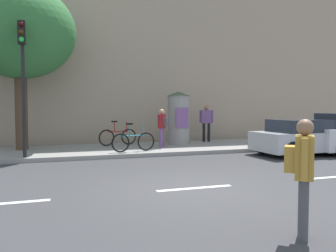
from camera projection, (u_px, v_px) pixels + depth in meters
ground_plane at (195, 188)px, 7.78m from camera, size 80.00×80.00×0.00m
sidewalk_curb at (130, 149)px, 14.41m from camera, size 36.00×4.00×0.15m
lane_markings at (195, 188)px, 7.78m from camera, size 25.80×0.16×0.01m
building_backdrop at (111, 61)px, 18.91m from camera, size 36.00×5.00×8.81m
traffic_light at (23, 67)px, 11.33m from camera, size 0.24×0.45×4.50m
poster_column at (178, 117)px, 15.62m from camera, size 1.08×1.08×2.40m
street_tree at (20, 32)px, 13.42m from camera, size 4.31×4.31×6.48m
pedestrian_near_pole at (302, 168)px, 4.76m from camera, size 0.51×0.50×1.68m
pedestrian_tallest at (162, 124)px, 14.48m from camera, size 0.52×0.59×1.61m
pedestrian_in_dark_shirt at (206, 120)px, 16.75m from camera, size 0.62×0.41×1.79m
bicycle_leaning at (118, 137)px, 15.17m from camera, size 1.74×0.43×1.09m
bicycle_upright at (134, 141)px, 13.03m from camera, size 1.75×0.39×1.09m
parked_car_dark at (307, 137)px, 13.32m from camera, size 4.29×2.10×1.36m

